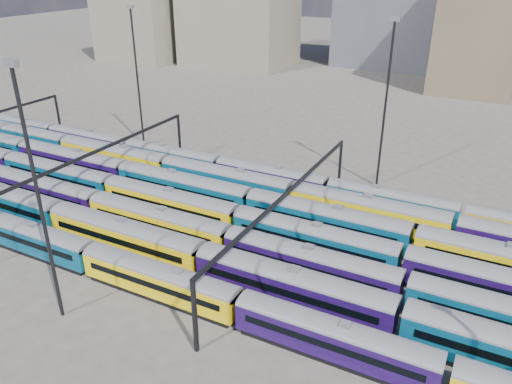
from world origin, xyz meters
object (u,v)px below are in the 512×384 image
at_px(rake_1, 202,257).
at_px(rake_2, 158,219).
at_px(rake_0, 334,336).
at_px(mast_2, 37,191).

height_order(rake_1, rake_2, rake_1).
distance_m(rake_0, rake_2, 28.90).
xyz_separation_m(rake_1, rake_2, (-9.88, 5.00, -0.15)).
bearing_deg(rake_1, mast_2, -127.40).
distance_m(rake_1, rake_2, 11.07).
distance_m(rake_2, mast_2, 20.42).
relative_size(rake_0, rake_1, 1.03).
height_order(rake_1, mast_2, mast_2).
xyz_separation_m(rake_0, rake_2, (-27.12, 10.00, 0.20)).
height_order(rake_0, rake_1, rake_1).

